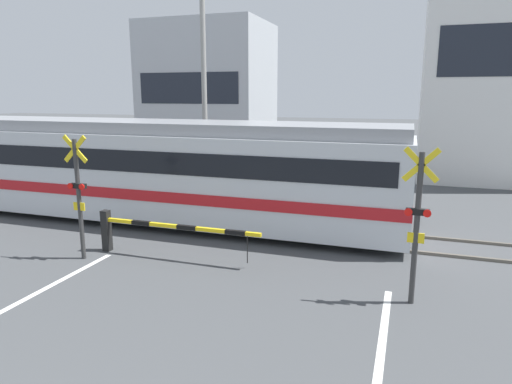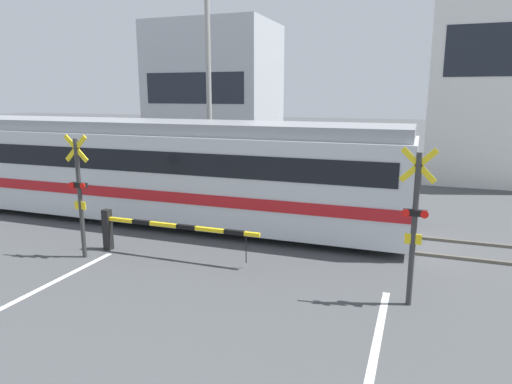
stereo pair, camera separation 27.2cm
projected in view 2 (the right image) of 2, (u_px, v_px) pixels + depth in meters
The scene contains 11 objects.
rail_track_near at pixel (269, 237), 13.26m from camera, with size 50.00×0.10×0.08m.
rail_track_far at pixel (283, 224), 14.58m from camera, with size 50.00×0.10×0.08m.
commuter_train at pixel (122, 165), 15.39m from camera, with size 18.82×2.94×3.27m.
crossing_barrier_near at pixel (146, 228), 11.77m from camera, with size 4.43×0.20×1.11m.
crossing_barrier_far at pixel (372, 196), 15.46m from camera, with size 4.43×0.20×1.11m.
crossing_signal_left at pixel (79, 191), 11.38m from camera, with size 0.68×0.15×3.14m.
crossing_signal_right at pixel (414, 221), 8.73m from camera, with size 0.68×0.15×3.14m.
pedestrian at pixel (316, 174), 18.13m from camera, with size 0.38×0.22×1.71m.
building_left_of_street at pixel (215, 96), 26.44m from camera, with size 6.74×5.25×8.03m.
building_right_of_street at pixel (506, 66), 21.18m from camera, with size 6.62×5.25×10.75m.
utility_pole_streetside at pixel (209, 97), 19.50m from camera, with size 0.22×0.22×7.97m.
Camera 2 is at (3.99, -1.02, 4.11)m, focal length 32.00 mm.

